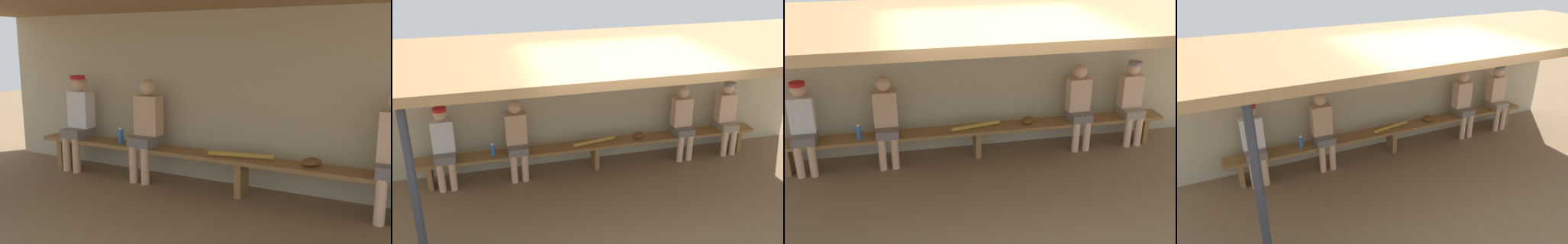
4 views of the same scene
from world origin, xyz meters
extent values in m
plane|color=brown|center=(0.00, 0.00, 0.00)|extent=(24.00, 24.00, 0.00)
cube|color=#B7AD8C|center=(0.00, 2.00, 1.10)|extent=(8.00, 0.20, 2.20)
cube|color=#9E7547|center=(0.00, 0.70, 2.26)|extent=(8.00, 2.80, 0.12)
cube|color=olive|center=(0.00, 1.55, 0.43)|extent=(6.00, 0.36, 0.05)
cube|color=olive|center=(-2.75, 1.55, 0.21)|extent=(0.08, 0.29, 0.41)
cube|color=olive|center=(0.00, 1.55, 0.21)|extent=(0.08, 0.29, 0.41)
cube|color=olive|center=(2.75, 1.55, 0.21)|extent=(0.08, 0.29, 0.41)
cube|color=slate|center=(1.62, 1.53, 0.53)|extent=(0.32, 0.40, 0.14)
cylinder|color=beige|center=(1.53, 1.37, 0.24)|extent=(0.11, 0.11, 0.48)
cylinder|color=beige|center=(1.71, 1.37, 0.24)|extent=(0.11, 0.11, 0.48)
cube|color=beige|center=(1.62, 1.61, 0.86)|extent=(0.34, 0.20, 0.52)
sphere|color=beige|center=(1.62, 1.61, 1.23)|extent=(0.21, 0.21, 0.21)
cube|color=slate|center=(-2.48, 1.53, 0.53)|extent=(0.32, 0.40, 0.14)
cylinder|color=#DBAD84|center=(-2.57, 1.37, 0.24)|extent=(0.11, 0.11, 0.48)
cylinder|color=#DBAD84|center=(-2.39, 1.37, 0.24)|extent=(0.11, 0.11, 0.48)
cube|color=white|center=(-2.48, 1.61, 0.86)|extent=(0.34, 0.20, 0.52)
sphere|color=#DBAD84|center=(-2.48, 1.61, 1.23)|extent=(0.21, 0.21, 0.21)
cylinder|color=red|center=(-2.48, 1.57, 1.32)|extent=(0.21, 0.21, 0.05)
cube|color=gray|center=(2.50, 1.53, 0.53)|extent=(0.32, 0.40, 0.14)
cylinder|color=beige|center=(2.41, 1.37, 0.24)|extent=(0.11, 0.11, 0.48)
cylinder|color=beige|center=(2.59, 1.37, 0.24)|extent=(0.11, 0.11, 0.48)
cube|color=beige|center=(2.50, 1.61, 0.86)|extent=(0.34, 0.20, 0.52)
sphere|color=beige|center=(2.50, 1.61, 1.23)|extent=(0.21, 0.21, 0.21)
cylinder|color=gray|center=(2.50, 1.57, 1.32)|extent=(0.21, 0.21, 0.05)
cube|color=slate|center=(-1.34, 1.53, 0.53)|extent=(0.32, 0.40, 0.14)
cylinder|color=#DBAD84|center=(-1.43, 1.37, 0.24)|extent=(0.11, 0.11, 0.48)
cylinder|color=#DBAD84|center=(-1.25, 1.37, 0.24)|extent=(0.11, 0.11, 0.48)
cube|color=#DBAD84|center=(-1.34, 1.61, 0.86)|extent=(0.34, 0.20, 0.52)
sphere|color=#DBAD84|center=(-1.34, 1.61, 1.23)|extent=(0.21, 0.21, 0.21)
cylinder|color=blue|center=(-1.73, 1.53, 0.56)|extent=(0.07, 0.07, 0.19)
cylinder|color=white|center=(-1.73, 1.53, 0.66)|extent=(0.05, 0.05, 0.02)
ellipsoid|color=brown|center=(0.80, 1.58, 0.51)|extent=(0.29, 0.29, 0.09)
cylinder|color=#B28C33|center=(-0.02, 1.55, 0.49)|extent=(0.78, 0.21, 0.07)
camera|label=1|loc=(1.69, -3.00, 1.78)|focal=38.95mm
camera|label=2|loc=(-1.91, -5.26, 3.85)|focal=41.76mm
camera|label=3|loc=(-1.27, -4.97, 3.45)|focal=44.31mm
camera|label=4|loc=(-2.97, -3.96, 3.43)|focal=33.94mm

